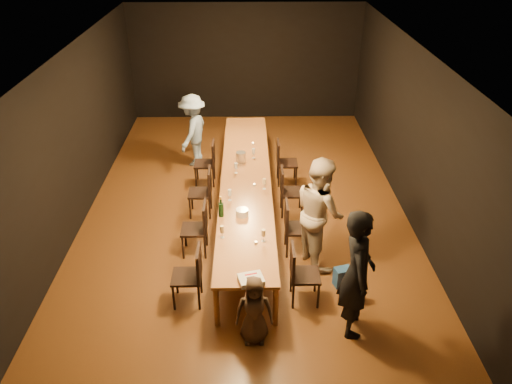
{
  "coord_description": "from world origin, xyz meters",
  "views": [
    {
      "loc": [
        0.04,
        -7.99,
        5.04
      ],
      "look_at": [
        0.17,
        -0.94,
        1.0
      ],
      "focal_mm": 35.0,
      "sensor_mm": 36.0,
      "label": 1
    }
  ],
  "objects_px": {
    "chair_left_1": "(194,229)",
    "chair_right_2": "(292,191)",
    "chair_left_0": "(186,276)",
    "birthday_cake": "(251,279)",
    "chair_left_3": "(205,163)",
    "table": "(246,181)",
    "child": "(254,310)",
    "chair_right_3": "(287,162)",
    "ice_bucket": "(241,157)",
    "champagne_bottle": "(221,206)",
    "chair_right_0": "(305,275)",
    "plate_stack": "(242,212)",
    "man_blue": "(193,131)",
    "woman_birthday": "(357,273)",
    "woman_tan": "(320,212)",
    "chair_left_2": "(200,192)",
    "chair_right_1": "(298,228)"
  },
  "relations": [
    {
      "from": "chair_left_1",
      "to": "chair_right_2",
      "type": "bearing_deg",
      "value": -54.78
    },
    {
      "from": "woman_tan",
      "to": "chair_right_3",
      "type": "bearing_deg",
      "value": -11.93
    },
    {
      "from": "chair_left_2",
      "to": "birthday_cake",
      "type": "bearing_deg",
      "value": -162.32
    },
    {
      "from": "chair_right_1",
      "to": "birthday_cake",
      "type": "relative_size",
      "value": 2.48
    },
    {
      "from": "table",
      "to": "chair_left_0",
      "type": "height_order",
      "value": "chair_left_0"
    },
    {
      "from": "chair_right_0",
      "to": "chair_left_3",
      "type": "distance_m",
      "value": 3.98
    },
    {
      "from": "chair_left_3",
      "to": "ice_bucket",
      "type": "relative_size",
      "value": 4.48
    },
    {
      "from": "man_blue",
      "to": "plate_stack",
      "type": "bearing_deg",
      "value": 34.73
    },
    {
      "from": "chair_right_2",
      "to": "woman_tan",
      "type": "height_order",
      "value": "woman_tan"
    },
    {
      "from": "table",
      "to": "birthday_cake",
      "type": "xyz_separation_m",
      "value": [
        0.07,
        -2.88,
        0.09
      ]
    },
    {
      "from": "chair_right_3",
      "to": "chair_left_1",
      "type": "bearing_deg",
      "value": -35.31
    },
    {
      "from": "chair_right_0",
      "to": "chair_right_2",
      "type": "height_order",
      "value": "same"
    },
    {
      "from": "woman_tan",
      "to": "champagne_bottle",
      "type": "height_order",
      "value": "woman_tan"
    },
    {
      "from": "man_blue",
      "to": "plate_stack",
      "type": "xyz_separation_m",
      "value": [
        1.09,
        -3.37,
        0.0
      ]
    },
    {
      "from": "chair_right_0",
      "to": "chair_left_2",
      "type": "distance_m",
      "value": 2.94
    },
    {
      "from": "table",
      "to": "woman_birthday",
      "type": "relative_size",
      "value": 3.2
    },
    {
      "from": "chair_left_3",
      "to": "plate_stack",
      "type": "relative_size",
      "value": 4.63
    },
    {
      "from": "child",
      "to": "birthday_cake",
      "type": "distance_m",
      "value": 0.39
    },
    {
      "from": "birthday_cake",
      "to": "woman_tan",
      "type": "bearing_deg",
      "value": 38.58
    },
    {
      "from": "table",
      "to": "champagne_bottle",
      "type": "bearing_deg",
      "value": -107.13
    },
    {
      "from": "table",
      "to": "birthday_cake",
      "type": "distance_m",
      "value": 2.88
    },
    {
      "from": "chair_right_1",
      "to": "chair_right_2",
      "type": "bearing_deg",
      "value": 180.0
    },
    {
      "from": "birthday_cake",
      "to": "ice_bucket",
      "type": "height_order",
      "value": "ice_bucket"
    },
    {
      "from": "chair_left_3",
      "to": "child",
      "type": "distance_m",
      "value": 4.46
    },
    {
      "from": "table",
      "to": "chair_left_2",
      "type": "distance_m",
      "value": 0.88
    },
    {
      "from": "chair_right_0",
      "to": "man_blue",
      "type": "distance_m",
      "value": 4.95
    },
    {
      "from": "woman_tan",
      "to": "table",
      "type": "bearing_deg",
      "value": 20.27
    },
    {
      "from": "birthday_cake",
      "to": "champagne_bottle",
      "type": "distance_m",
      "value": 1.69
    },
    {
      "from": "chair_left_3",
      "to": "table",
      "type": "bearing_deg",
      "value": -144.69
    },
    {
      "from": "man_blue",
      "to": "woman_birthday",
      "type": "bearing_deg",
      "value": 43.74
    },
    {
      "from": "chair_right_1",
      "to": "champagne_bottle",
      "type": "relative_size",
      "value": 2.6
    },
    {
      "from": "chair_left_2",
      "to": "birthday_cake",
      "type": "xyz_separation_m",
      "value": [
        0.92,
        -2.88,
        0.32
      ]
    },
    {
      "from": "chair_right_3",
      "to": "ice_bucket",
      "type": "distance_m",
      "value": 1.15
    },
    {
      "from": "woman_tan",
      "to": "birthday_cake",
      "type": "distance_m",
      "value": 1.81
    },
    {
      "from": "chair_left_3",
      "to": "chair_left_2",
      "type": "bearing_deg",
      "value": -180.0
    },
    {
      "from": "chair_right_0",
      "to": "chair_left_1",
      "type": "bearing_deg",
      "value": -125.22
    },
    {
      "from": "chair_right_1",
      "to": "birthday_cake",
      "type": "distance_m",
      "value": 1.88
    },
    {
      "from": "champagne_bottle",
      "to": "chair_right_2",
      "type": "bearing_deg",
      "value": 45.58
    },
    {
      "from": "chair_left_3",
      "to": "chair_left_0",
      "type": "bearing_deg",
      "value": -180.0
    },
    {
      "from": "chair_right_1",
      "to": "birthday_cake",
      "type": "bearing_deg",
      "value": -24.93
    },
    {
      "from": "chair_right_0",
      "to": "plate_stack",
      "type": "xyz_separation_m",
      "value": [
        -0.91,
        1.14,
        0.34
      ]
    },
    {
      "from": "chair_right_3",
      "to": "man_blue",
      "type": "height_order",
      "value": "man_blue"
    },
    {
      "from": "chair_left_0",
      "to": "birthday_cake",
      "type": "distance_m",
      "value": 1.09
    },
    {
      "from": "chair_left_3",
      "to": "man_blue",
      "type": "relative_size",
      "value": 0.58
    },
    {
      "from": "woman_tan",
      "to": "chair_right_2",
      "type": "bearing_deg",
      "value": -6.62
    },
    {
      "from": "ice_bucket",
      "to": "chair_right_2",
      "type": "bearing_deg",
      "value": -34.99
    },
    {
      "from": "champagne_bottle",
      "to": "chair_left_3",
      "type": "bearing_deg",
      "value": 100.57
    },
    {
      "from": "man_blue",
      "to": "chair_left_2",
      "type": "bearing_deg",
      "value": 24.84
    },
    {
      "from": "woman_birthday",
      "to": "woman_tan",
      "type": "bearing_deg",
      "value": 13.96
    },
    {
      "from": "plate_stack",
      "to": "ice_bucket",
      "type": "height_order",
      "value": "ice_bucket"
    }
  ]
}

